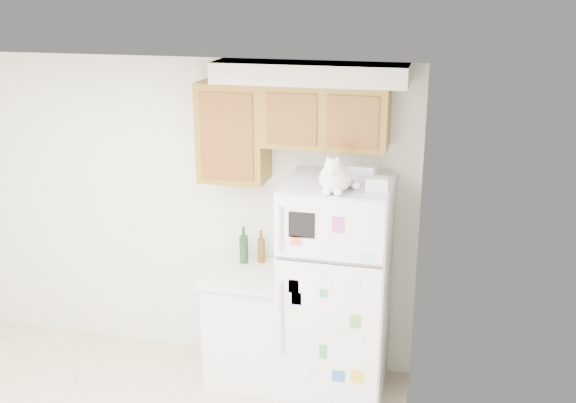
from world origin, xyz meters
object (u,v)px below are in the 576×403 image
(base_counter, at_px, (250,324))
(bottle_green, at_px, (244,245))
(refrigerator, at_px, (336,292))
(cat, at_px, (335,177))
(bottle_amber, at_px, (261,246))
(storage_box_front, at_px, (376,184))
(storage_box_back, at_px, (363,172))

(base_counter, bearing_deg, bottle_green, 119.75)
(refrigerator, relative_size, cat, 4.26)
(cat, xyz_separation_m, bottle_green, (-0.79, 0.45, -0.73))
(base_counter, relative_size, bottle_amber, 3.46)
(refrigerator, xyz_separation_m, storage_box_front, (0.28, -0.13, 0.89))
(bottle_green, bearing_deg, cat, -29.64)
(refrigerator, distance_m, base_counter, 0.79)
(bottle_amber, bearing_deg, base_counter, -103.73)
(base_counter, relative_size, storage_box_front, 6.13)
(storage_box_front, height_order, bottle_amber, storage_box_front)
(refrigerator, bearing_deg, base_counter, 173.90)
(base_counter, distance_m, bottle_amber, 0.62)
(storage_box_front, xyz_separation_m, bottle_amber, (-0.92, 0.39, -0.69))
(cat, xyz_separation_m, storage_box_front, (0.27, 0.10, -0.06))
(bottle_amber, bearing_deg, cat, -36.77)
(base_counter, height_order, bottle_amber, bottle_amber)
(refrigerator, bearing_deg, bottle_green, 164.07)
(refrigerator, height_order, cat, cat)
(storage_box_back, xyz_separation_m, storage_box_front, (0.12, -0.26, -0.01))
(refrigerator, bearing_deg, storage_box_front, -24.28)
(storage_box_back, xyz_separation_m, bottle_amber, (-0.80, 0.13, -0.70))
(refrigerator, xyz_separation_m, storage_box_back, (0.16, 0.13, 0.90))
(refrigerator, distance_m, storage_box_front, 0.95)
(cat, bearing_deg, bottle_green, 150.36)
(storage_box_front, bearing_deg, cat, -166.38)
(base_counter, height_order, cat, cat)
(base_counter, xyz_separation_m, storage_box_front, (0.97, -0.20, 1.28))
(storage_box_back, relative_size, bottle_amber, 0.68)
(bottle_green, relative_size, bottle_amber, 1.14)
(bottle_green, bearing_deg, base_counter, -60.25)
(refrigerator, relative_size, storage_box_back, 9.44)
(refrigerator, distance_m, cat, 0.98)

